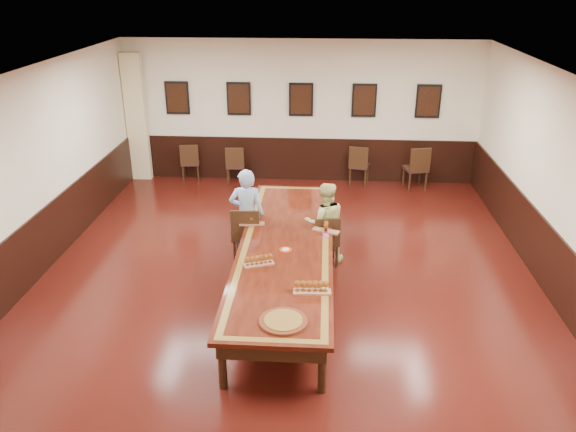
# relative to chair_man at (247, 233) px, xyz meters

# --- Properties ---
(floor) EXTENTS (8.00, 10.00, 0.02)m
(floor) POSITION_rel_chair_man_xyz_m (0.72, -0.88, -0.51)
(floor) COLOR black
(floor) RESTS_ON ground
(ceiling) EXTENTS (8.00, 10.00, 0.02)m
(ceiling) POSITION_rel_chair_man_xyz_m (0.72, -0.88, 2.71)
(ceiling) COLOR white
(ceiling) RESTS_ON floor
(wall_back) EXTENTS (8.00, 0.02, 3.20)m
(wall_back) POSITION_rel_chair_man_xyz_m (0.72, 4.13, 1.10)
(wall_back) COLOR #F3EDCC
(wall_back) RESTS_ON floor
(wall_left) EXTENTS (0.02, 10.00, 3.20)m
(wall_left) POSITION_rel_chair_man_xyz_m (-3.29, -0.88, 1.10)
(wall_left) COLOR #F3EDCC
(wall_left) RESTS_ON floor
(wall_right) EXTENTS (0.02, 10.00, 3.20)m
(wall_right) POSITION_rel_chair_man_xyz_m (4.73, -0.88, 1.10)
(wall_right) COLOR #F3EDCC
(wall_right) RESTS_ON floor
(chair_man) EXTENTS (0.48, 0.52, 1.00)m
(chair_man) POSITION_rel_chair_man_xyz_m (0.00, 0.00, 0.00)
(chair_man) COLOR black
(chair_man) RESTS_ON floor
(chair_woman) EXTENTS (0.49, 0.52, 0.89)m
(chair_woman) POSITION_rel_chair_man_xyz_m (1.31, -0.02, -0.05)
(chair_woman) COLOR black
(chair_woman) RESTS_ON floor
(spare_chair_a) EXTENTS (0.48, 0.51, 0.90)m
(spare_chair_a) POSITION_rel_chair_man_xyz_m (-1.85, 3.92, -0.05)
(spare_chair_a) COLOR black
(spare_chair_a) RESTS_ON floor
(spare_chair_b) EXTENTS (0.45, 0.49, 0.89)m
(spare_chair_b) POSITION_rel_chair_man_xyz_m (-0.77, 3.78, -0.05)
(spare_chair_b) COLOR black
(spare_chair_b) RESTS_ON floor
(spare_chair_c) EXTENTS (0.53, 0.56, 0.92)m
(spare_chair_c) POSITION_rel_chair_man_xyz_m (2.08, 3.92, -0.04)
(spare_chair_c) COLOR black
(spare_chair_c) RESTS_ON floor
(spare_chair_d) EXTENTS (0.57, 0.60, 1.00)m
(spare_chair_d) POSITION_rel_chair_man_xyz_m (3.32, 3.68, -0.00)
(spare_chair_d) COLOR black
(spare_chair_d) RESTS_ON floor
(person_man) EXTENTS (0.59, 0.40, 1.59)m
(person_man) POSITION_rel_chair_man_xyz_m (-0.00, 0.11, 0.30)
(person_man) COLOR #4E81C3
(person_man) RESTS_ON floor
(person_woman) EXTENTS (0.77, 0.64, 1.40)m
(person_woman) POSITION_rel_chair_man_xyz_m (1.30, 0.08, 0.20)
(person_woman) COLOR #DEE18D
(person_woman) RESTS_ON floor
(pink_phone) EXTENTS (0.11, 0.16, 0.01)m
(pink_phone) POSITION_rel_chair_man_xyz_m (1.32, -0.52, 0.26)
(pink_phone) COLOR #CA438E
(pink_phone) RESTS_ON conference_table
(curtain) EXTENTS (0.45, 0.18, 2.90)m
(curtain) POSITION_rel_chair_man_xyz_m (-3.03, 3.94, 0.95)
(curtain) COLOR beige
(curtain) RESTS_ON floor
(wainscoting) EXTENTS (8.00, 10.00, 1.00)m
(wainscoting) POSITION_rel_chair_man_xyz_m (0.72, -0.88, 0.00)
(wainscoting) COLOR black
(wainscoting) RESTS_ON floor
(conference_table) EXTENTS (1.40, 5.00, 0.76)m
(conference_table) POSITION_rel_chair_man_xyz_m (0.72, -0.88, 0.11)
(conference_table) COLOR #330F08
(conference_table) RESTS_ON floor
(posters) EXTENTS (6.14, 0.04, 0.74)m
(posters) POSITION_rel_chair_man_xyz_m (0.72, 4.06, 1.40)
(posters) COLOR black
(posters) RESTS_ON wall_back
(flight_a) EXTENTS (0.42, 0.16, 0.15)m
(flight_a) POSITION_rel_chair_man_xyz_m (0.13, -0.19, 0.32)
(flight_a) COLOR #965D3F
(flight_a) RESTS_ON conference_table
(flight_b) EXTENTS (0.45, 0.28, 0.16)m
(flight_b) POSITION_rel_chair_man_xyz_m (1.32, -0.38, 0.33)
(flight_b) COLOR #965D3F
(flight_b) RESTS_ON conference_table
(flight_c) EXTENTS (0.44, 0.27, 0.16)m
(flight_c) POSITION_rel_chair_man_xyz_m (0.39, -1.55, 0.32)
(flight_c) COLOR #965D3F
(flight_c) RESTS_ON conference_table
(flight_d) EXTENTS (0.49, 0.17, 0.18)m
(flight_d) POSITION_rel_chair_man_xyz_m (1.14, -2.24, 0.34)
(flight_d) COLOR #965D3F
(flight_d) RESTS_ON conference_table
(red_plate_grp) EXTENTS (0.19, 0.19, 0.03)m
(red_plate_grp) POSITION_rel_chair_man_xyz_m (0.73, -1.08, 0.26)
(red_plate_grp) COLOR #BC2F0C
(red_plate_grp) RESTS_ON conference_table
(carved_platter) EXTENTS (0.66, 0.66, 0.05)m
(carved_platter) POSITION_rel_chair_man_xyz_m (0.83, -2.92, 0.27)
(carved_platter) COLOR #4F1E0F
(carved_platter) RESTS_ON conference_table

